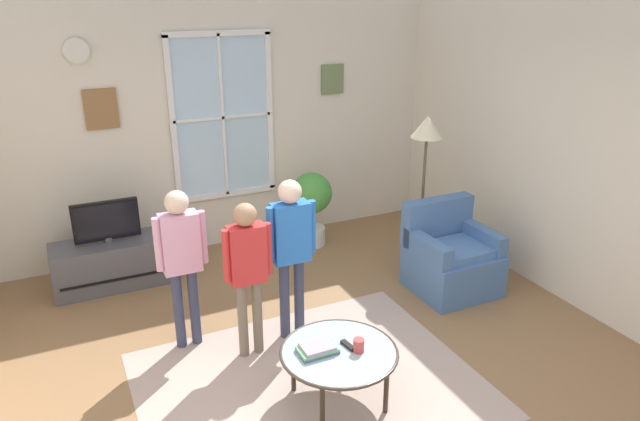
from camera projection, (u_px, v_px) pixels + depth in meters
ground_plane at (340, 404)px, 4.23m from camera, size 5.86×6.84×0.02m
back_wall at (211, 120)px, 6.39m from camera, size 5.26×0.17×2.91m
side_wall_right at (633, 166)px, 4.78m from camera, size 0.12×6.24×2.91m
area_rug at (310, 384)px, 4.42m from camera, size 2.50×2.01×0.01m
tv_stand at (112, 264)px, 5.82m from camera, size 1.12×0.47×0.48m
television at (106, 221)px, 5.65m from camera, size 0.62×0.08×0.42m
armchair at (450, 258)px, 5.73m from camera, size 0.76×0.74×0.87m
coffee_table at (339, 354)px, 4.10m from camera, size 0.85×0.85×0.44m
book_stack at (317, 349)px, 4.06m from camera, size 0.27×0.17×0.06m
cup at (359, 345)px, 4.07m from camera, size 0.08×0.08×0.10m
remote_near_books at (348, 345)px, 4.13m from camera, size 0.06×0.14×0.02m
person_pink_shirt at (181, 252)px, 4.61m from camera, size 0.41×0.19×1.37m
person_red_shirt at (247, 263)px, 4.51m from camera, size 0.40×0.18×1.32m
person_blue_shirt at (291, 242)px, 4.74m from camera, size 0.43×0.19×1.41m
potted_plant_by_window at (312, 200)px, 6.65m from camera, size 0.47×0.47×0.87m
floor_lamp at (426, 142)px, 5.83m from camera, size 0.32×0.32×1.64m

